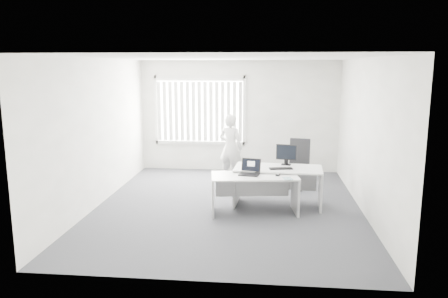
# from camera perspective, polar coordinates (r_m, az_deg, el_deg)

# --- Properties ---
(ground) EXTENTS (6.00, 6.00, 0.00)m
(ground) POSITION_cam_1_polar(r_m,az_deg,el_deg) (8.46, 0.54, -7.49)
(ground) COLOR #44454A
(ground) RESTS_ON ground
(wall_back) EXTENTS (5.00, 0.02, 2.80)m
(wall_back) POSITION_cam_1_polar(r_m,az_deg,el_deg) (11.09, 1.97, 4.29)
(wall_back) COLOR white
(wall_back) RESTS_ON ground
(wall_front) EXTENTS (5.00, 0.02, 2.80)m
(wall_front) POSITION_cam_1_polar(r_m,az_deg,el_deg) (5.20, -2.46, -3.12)
(wall_front) COLOR white
(wall_front) RESTS_ON ground
(wall_left) EXTENTS (0.02, 6.00, 2.80)m
(wall_left) POSITION_cam_1_polar(r_m,az_deg,el_deg) (8.72, -16.05, 2.11)
(wall_left) COLOR white
(wall_left) RESTS_ON ground
(wall_right) EXTENTS (0.02, 6.00, 2.80)m
(wall_right) POSITION_cam_1_polar(r_m,az_deg,el_deg) (8.29, 18.05, 1.57)
(wall_right) COLOR white
(wall_right) RESTS_ON ground
(ceiling) EXTENTS (5.00, 6.00, 0.02)m
(ceiling) POSITION_cam_1_polar(r_m,az_deg,el_deg) (8.03, 0.57, 11.84)
(ceiling) COLOR white
(ceiling) RESTS_ON wall_back
(window) EXTENTS (2.32, 0.06, 1.76)m
(window) POSITION_cam_1_polar(r_m,az_deg,el_deg) (11.15, -3.19, 5.09)
(window) COLOR silver
(window) RESTS_ON wall_back
(blinds) EXTENTS (2.20, 0.10, 1.50)m
(blinds) POSITION_cam_1_polar(r_m,az_deg,el_deg) (11.09, -3.24, 4.90)
(blinds) COLOR white
(blinds) RESTS_ON wall_back
(desk_near) EXTENTS (1.64, 0.93, 0.71)m
(desk_near) POSITION_cam_1_polar(r_m,az_deg,el_deg) (7.99, 3.98, -4.80)
(desk_near) COLOR white
(desk_near) RESTS_ON ground
(desk_far) EXTENTS (1.70, 0.88, 0.75)m
(desk_far) POSITION_cam_1_polar(r_m,az_deg,el_deg) (8.42, 7.05, -3.80)
(desk_far) COLOR white
(desk_far) RESTS_ON ground
(office_chair) EXTENTS (0.72, 0.72, 1.07)m
(office_chair) POSITION_cam_1_polar(r_m,az_deg,el_deg) (9.81, 9.67, -3.04)
(office_chair) COLOR black
(office_chair) RESTS_ON ground
(person) EXTENTS (0.67, 0.55, 1.57)m
(person) POSITION_cam_1_polar(r_m,az_deg,el_deg) (10.17, 0.86, 0.20)
(person) COLOR silver
(person) RESTS_ON ground
(laptop) EXTENTS (0.41, 0.38, 0.28)m
(laptop) POSITION_cam_1_polar(r_m,az_deg,el_deg) (7.90, 3.31, -2.43)
(laptop) COLOR black
(laptop) RESTS_ON desk_near
(paper_sheet) EXTENTS (0.39, 0.37, 0.00)m
(paper_sheet) POSITION_cam_1_polar(r_m,az_deg,el_deg) (7.89, 6.22, -3.54)
(paper_sheet) COLOR silver
(paper_sheet) RESTS_ON desk_near
(mouse) EXTENTS (0.09, 0.12, 0.05)m
(mouse) POSITION_cam_1_polar(r_m,az_deg,el_deg) (7.93, 7.05, -3.30)
(mouse) COLOR silver
(mouse) RESTS_ON paper_sheet
(booklet) EXTENTS (0.19, 0.23, 0.01)m
(booklet) POSITION_cam_1_polar(r_m,az_deg,el_deg) (7.74, 8.33, -3.83)
(booklet) COLOR silver
(booklet) RESTS_ON desk_near
(keyboard) EXTENTS (0.45, 0.22, 0.02)m
(keyboard) POSITION_cam_1_polar(r_m,az_deg,el_deg) (8.26, 7.44, -2.54)
(keyboard) COLOR black
(keyboard) RESTS_ON desk_far
(monitor) EXTENTS (0.42, 0.20, 0.40)m
(monitor) POSITION_cam_1_polar(r_m,az_deg,el_deg) (8.57, 8.15, -0.75)
(monitor) COLOR black
(monitor) RESTS_ON desk_far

